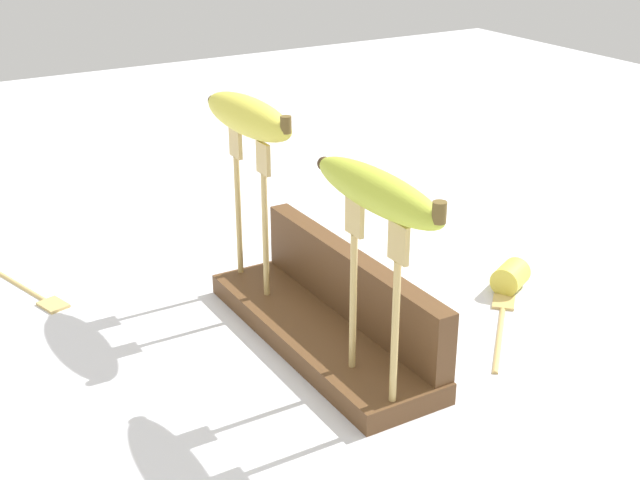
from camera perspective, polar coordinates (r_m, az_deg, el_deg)
name	(u,v)px	position (r m, az deg, el deg)	size (l,w,h in m)	color
ground_plane	(320,342)	(0.96, 0.00, -6.78)	(3.00, 3.00, 0.00)	silver
wooden_board	(320,333)	(0.96, 0.00, -6.16)	(0.35, 0.10, 0.02)	brown
board_backstop	(351,284)	(0.95, 2.10, -2.93)	(0.34, 0.02, 0.08)	brown
fork_stand_left	(251,197)	(1.00, -4.63, 2.87)	(0.10, 0.01, 0.19)	tan
fork_stand_right	(374,283)	(0.80, 3.62, -2.88)	(0.10, 0.01, 0.18)	tan
banana_raised_left	(248,116)	(0.97, -4.81, 8.21)	(0.18, 0.05, 0.04)	#DBD147
banana_raised_right	(377,191)	(0.76, 3.79, 3.28)	(0.19, 0.04, 0.04)	#B2C138
fork_fallen_near	(501,319)	(1.02, 11.95, -5.16)	(0.14, 0.14, 0.01)	tan
fork_fallen_far	(30,290)	(1.13, -18.66, -3.17)	(0.19, 0.07, 0.01)	tan
banana_chunk_near	(511,277)	(1.09, 12.54, -2.39)	(0.05, 0.06, 0.04)	#DBD147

